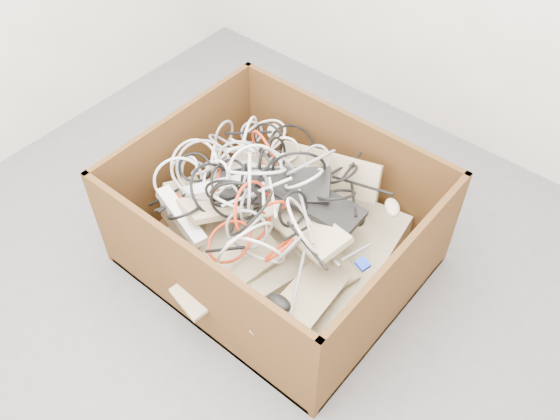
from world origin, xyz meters
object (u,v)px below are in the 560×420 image
Objects in this scene: power_strip_right at (181,216)px; vga_plug at (363,264)px; cardboard_box at (274,237)px; power_strip_left at (217,187)px.

power_strip_right is 0.73m from vga_plug.
power_strip_right is at bearing -131.22° from cardboard_box.
cardboard_box is 25.07× the size of vga_plug.
cardboard_box is 3.85× the size of power_strip_right.
cardboard_box is 0.33m from power_strip_left.
power_strip_right is at bearing -138.09° from power_strip_left.
power_strip_left reaches higher than vga_plug.
vga_plug is (0.44, -0.03, 0.21)m from cardboard_box.
cardboard_box is at bearing 62.66° from power_strip_right.
vga_plug is (0.69, 0.25, 0.02)m from power_strip_right.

